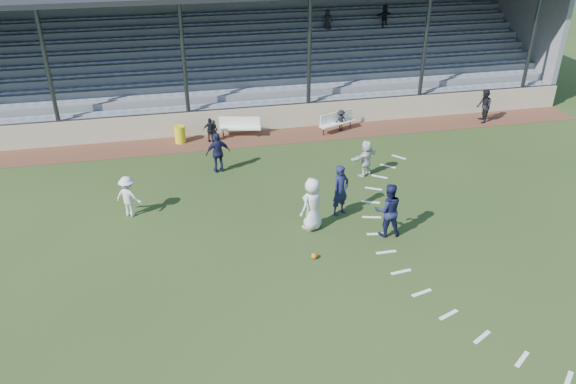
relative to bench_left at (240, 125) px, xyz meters
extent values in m
plane|color=#273B18|center=(0.60, -10.96, -0.58)|extent=(90.00, 90.00, 0.00)
cube|color=#542F21|center=(0.60, -0.46, -0.57)|extent=(34.00, 2.00, 0.02)
cube|color=#B8AB8D|center=(0.60, 0.59, 0.02)|extent=(34.00, 0.18, 1.20)
cube|color=white|center=(0.00, -0.12, -0.13)|extent=(2.04, 0.81, 0.06)
cube|color=white|center=(0.00, 0.10, 0.12)|extent=(1.97, 0.48, 0.54)
cylinder|color=#32353B|center=(-0.83, 0.06, -0.36)|extent=(0.06, 0.06, 0.40)
cylinder|color=#32353B|center=(0.83, -0.30, -0.36)|extent=(0.06, 0.06, 0.40)
cube|color=white|center=(4.81, -0.49, -0.13)|extent=(2.00, 1.13, 0.06)
cube|color=white|center=(4.81, -0.27, 0.12)|extent=(1.87, 0.82, 0.54)
cylinder|color=#32353B|center=(4.03, -0.81, -0.36)|extent=(0.06, 0.06, 0.40)
cylinder|color=#32353B|center=(5.60, -0.17, -0.36)|extent=(0.06, 0.06, 0.40)
cylinder|color=yellow|center=(-2.91, -0.21, -0.15)|extent=(0.51, 0.51, 0.82)
sphere|color=#D7610C|center=(0.99, -10.81, -0.48)|extent=(0.20, 0.20, 0.20)
imported|color=silver|center=(1.37, -8.95, 0.41)|extent=(1.16, 1.07, 1.98)
imported|color=#16193D|center=(2.65, -8.17, 0.40)|extent=(0.85, 0.74, 1.97)
imported|color=#16193D|center=(3.83, -9.90, 0.41)|extent=(1.04, 0.85, 1.98)
imported|color=silver|center=(-5.02, -6.67, 0.21)|extent=(1.19, 1.01, 1.60)
imported|color=#16193D|center=(-1.42, -3.71, 0.31)|extent=(1.10, 0.58, 1.78)
imported|color=silver|center=(4.63, -5.32, 0.21)|extent=(1.52, 1.11, 1.59)
imported|color=black|center=(12.55, -0.80, 0.30)|extent=(0.85, 0.98, 1.73)
imported|color=black|center=(-1.33, -0.43, -0.02)|extent=(0.44, 0.33, 1.09)
imported|color=black|center=(-1.47, -0.45, 0.03)|extent=(0.73, 0.38, 1.19)
imported|color=black|center=(5.02, -0.37, -0.03)|extent=(0.77, 0.55, 1.07)
cube|color=slate|center=(0.60, 1.14, 0.02)|extent=(34.00, 0.80, 1.20)
cube|color=gray|center=(0.60, 1.24, 0.67)|extent=(33.00, 0.28, 0.10)
cube|color=slate|center=(0.60, 1.94, 0.22)|extent=(34.00, 0.80, 1.60)
cube|color=gray|center=(0.60, 2.04, 1.07)|extent=(33.00, 0.28, 0.10)
cube|color=slate|center=(0.60, 2.74, 0.42)|extent=(34.00, 0.80, 2.00)
cube|color=gray|center=(0.60, 2.84, 1.47)|extent=(33.00, 0.28, 0.10)
cube|color=slate|center=(0.60, 3.54, 0.62)|extent=(34.00, 0.80, 2.40)
cube|color=gray|center=(0.60, 3.64, 1.87)|extent=(33.00, 0.28, 0.10)
cube|color=slate|center=(0.60, 4.34, 0.82)|extent=(34.00, 0.80, 2.80)
cube|color=gray|center=(0.60, 4.44, 2.27)|extent=(33.00, 0.28, 0.10)
cube|color=slate|center=(0.60, 5.14, 1.02)|extent=(34.00, 0.80, 3.20)
cube|color=gray|center=(0.60, 5.24, 2.67)|extent=(33.00, 0.28, 0.10)
cube|color=slate|center=(0.60, 5.94, 1.22)|extent=(34.00, 0.80, 3.60)
cube|color=gray|center=(0.60, 6.04, 3.07)|extent=(33.00, 0.28, 0.10)
cube|color=slate|center=(0.60, 6.74, 1.42)|extent=(34.00, 0.80, 4.00)
cube|color=gray|center=(0.60, 6.84, 3.47)|extent=(33.00, 0.28, 0.10)
cube|color=slate|center=(0.60, 7.54, 1.62)|extent=(34.00, 0.80, 4.40)
cube|color=gray|center=(0.60, 7.64, 3.87)|extent=(33.00, 0.28, 0.10)
cube|color=slate|center=(0.60, 8.14, 2.62)|extent=(34.00, 0.40, 6.40)
cube|color=slate|center=(17.45, 4.54, 2.62)|extent=(0.30, 7.80, 6.40)
cylinder|color=#32353B|center=(-8.40, 0.69, 2.67)|extent=(0.20, 0.20, 6.50)
cylinder|color=#32353B|center=(-2.40, 0.69, 2.67)|extent=(0.20, 0.20, 6.50)
cylinder|color=#32353B|center=(3.60, 0.69, 2.67)|extent=(0.20, 0.20, 6.50)
cylinder|color=#32353B|center=(9.60, 0.69, 2.67)|extent=(0.20, 0.20, 6.50)
cylinder|color=#32353B|center=(15.60, 0.69, 2.67)|extent=(0.20, 0.20, 6.50)
cylinder|color=#32353B|center=(0.60, 0.59, 0.67)|extent=(34.00, 0.05, 0.05)
imported|color=black|center=(5.98, 5.98, 3.59)|extent=(0.61, 0.45, 1.14)
imported|color=black|center=(9.40, 5.98, 3.63)|extent=(1.20, 0.76, 1.23)
cube|color=white|center=(6.72, -3.95, -0.58)|extent=(0.54, 0.61, 0.01)
cube|color=white|center=(5.90, -4.74, -0.58)|extent=(0.59, 0.56, 0.01)
cube|color=white|center=(5.17, -5.62, -0.58)|extent=(0.64, 0.51, 0.01)
cube|color=white|center=(4.57, -6.59, -0.58)|extent=(0.67, 0.44, 0.01)
cube|color=white|center=(4.09, -7.62, -0.58)|extent=(0.70, 0.37, 0.01)
cube|color=white|center=(3.74, -8.70, -0.58)|extent=(0.71, 0.29, 0.01)
cube|color=white|center=(3.52, -9.83, -0.58)|extent=(0.71, 0.21, 0.01)
cube|color=white|center=(3.45, -10.96, -0.58)|extent=(0.70, 0.12, 0.01)
cube|color=white|center=(3.52, -12.10, -0.58)|extent=(0.71, 0.21, 0.01)
cube|color=white|center=(3.74, -13.22, -0.58)|extent=(0.71, 0.29, 0.01)
cube|color=white|center=(4.09, -14.31, -0.58)|extent=(0.70, 0.37, 0.01)
cube|color=white|center=(4.57, -15.34, -0.58)|extent=(0.67, 0.44, 0.01)
cube|color=white|center=(5.17, -16.30, -0.58)|extent=(0.64, 0.51, 0.01)
cube|color=white|center=(5.90, -17.19, -0.58)|extent=(0.59, 0.56, 0.01)
camera|label=1|loc=(-3.03, -25.52, 10.24)|focal=35.00mm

